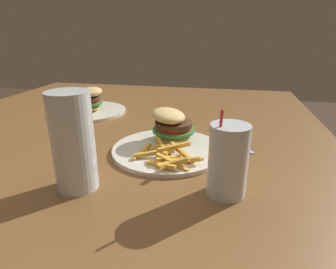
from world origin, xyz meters
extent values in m
cube|color=brown|center=(0.00, 0.00, 0.76)|extent=(1.49, 1.27, 0.03)
cylinder|color=brown|center=(0.68, -0.56, 0.37)|extent=(0.09, 0.09, 0.75)
cylinder|color=brown|center=(0.68, 0.56, 0.37)|extent=(0.09, 0.09, 0.75)
cylinder|color=silver|center=(-0.08, -0.19, 0.78)|extent=(0.27, 0.27, 0.01)
ellipsoid|color=#DBB770|center=(-0.03, -0.20, 0.80)|extent=(0.12, 0.10, 0.02)
cylinder|color=#428438|center=(-0.03, -0.20, 0.82)|extent=(0.13, 0.13, 0.01)
cylinder|color=red|center=(-0.03, -0.20, 0.82)|extent=(0.10, 0.10, 0.01)
cylinder|color=#4C2D1E|center=(-0.03, -0.20, 0.83)|extent=(0.11, 0.11, 0.01)
ellipsoid|color=#DBB770|center=(-0.03, -0.18, 0.86)|extent=(0.12, 0.11, 0.04)
cube|color=gold|center=(-0.16, -0.21, 0.80)|extent=(0.05, 0.05, 0.02)
cube|color=gold|center=(-0.18, -0.21, 0.80)|extent=(0.09, 0.04, 0.03)
cube|color=gold|center=(-0.12, -0.21, 0.81)|extent=(0.06, 0.07, 0.01)
cube|color=gold|center=(-0.13, -0.14, 0.80)|extent=(0.07, 0.03, 0.02)
cube|color=gold|center=(-0.16, -0.24, 0.80)|extent=(0.01, 0.08, 0.02)
cube|color=gold|center=(-0.18, -0.21, 0.80)|extent=(0.02, 0.09, 0.04)
cube|color=gold|center=(-0.10, -0.19, 0.80)|extent=(0.02, 0.07, 0.01)
cube|color=gold|center=(-0.19, -0.20, 0.79)|extent=(0.03, 0.07, 0.02)
cube|color=gold|center=(-0.15, -0.25, 0.79)|extent=(0.05, 0.08, 0.02)
cube|color=gold|center=(-0.12, -0.20, 0.80)|extent=(0.08, 0.02, 0.03)
cube|color=gold|center=(-0.13, -0.23, 0.80)|extent=(0.06, 0.07, 0.02)
cube|color=gold|center=(-0.15, -0.16, 0.80)|extent=(0.03, 0.06, 0.01)
cube|color=gold|center=(-0.11, -0.19, 0.80)|extent=(0.07, 0.06, 0.04)
cube|color=gold|center=(-0.18, -0.22, 0.80)|extent=(0.04, 0.08, 0.03)
cylinder|color=silver|center=(-0.28, -0.06, 0.87)|extent=(0.08, 0.08, 0.18)
cylinder|color=gold|center=(-0.28, -0.06, 0.87)|extent=(0.07, 0.07, 0.17)
cylinder|color=silver|center=(-0.24, -0.33, 0.84)|extent=(0.07, 0.07, 0.13)
cylinder|color=yellow|center=(-0.24, -0.33, 0.84)|extent=(0.06, 0.06, 0.12)
cylinder|color=red|center=(-0.25, -0.32, 0.86)|extent=(0.03, 0.01, 0.16)
ellipsoid|color=silver|center=(0.05, -0.32, 0.79)|extent=(0.06, 0.06, 0.01)
cube|color=silver|center=(-0.01, -0.37, 0.78)|extent=(0.10, 0.07, 0.00)
cylinder|color=silver|center=(0.20, 0.16, 0.78)|extent=(0.27, 0.27, 0.01)
ellipsoid|color=#DBB770|center=(0.20, 0.16, 0.80)|extent=(0.13, 0.13, 0.02)
cylinder|color=#428438|center=(0.20, 0.16, 0.81)|extent=(0.15, 0.15, 0.01)
cylinder|color=red|center=(0.20, 0.16, 0.82)|extent=(0.12, 0.12, 0.01)
cylinder|color=#4C2D1E|center=(0.20, 0.16, 0.83)|extent=(0.13, 0.13, 0.01)
ellipsoid|color=#DBB770|center=(0.21, 0.15, 0.85)|extent=(0.13, 0.13, 0.04)
camera|label=1|loc=(-0.70, -0.32, 1.06)|focal=30.00mm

